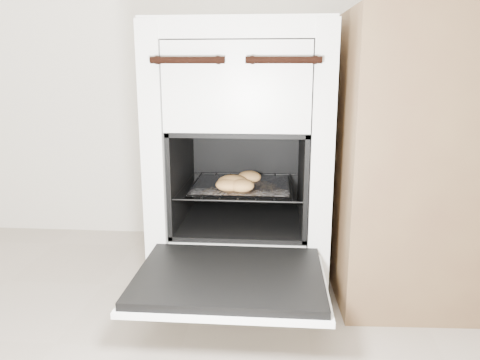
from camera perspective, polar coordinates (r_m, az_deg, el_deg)
The scene contains 6 objects.
stove at distance 1.59m, azimuth 0.38°, elevation 2.71°, with size 0.54×0.61×0.83m.
oven_door at distance 1.22m, azimuth -1.26°, elevation -11.93°, with size 0.49×0.38×0.03m.
oven_rack at distance 1.55m, azimuth 0.22°, elevation -0.73°, with size 0.40×0.38×0.01m.
foil_sheet at distance 1.53m, azimuth 0.16°, elevation -0.70°, with size 0.31×0.27×0.01m, color white.
baked_rolls at distance 1.48m, azimuth -0.34°, elevation -0.27°, with size 0.16×0.22×0.04m.
counter at distance 1.65m, azimuth 26.62°, elevation 2.54°, with size 0.87×0.58×0.87m, color brown.
Camera 1 is at (0.24, -0.36, 0.71)m, focal length 35.00 mm.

